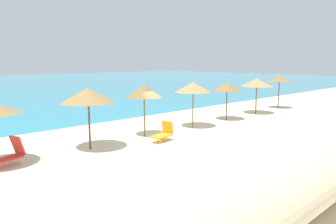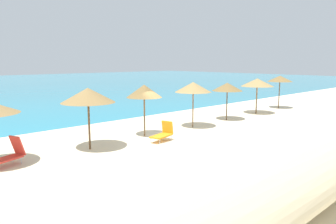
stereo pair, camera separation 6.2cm
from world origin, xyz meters
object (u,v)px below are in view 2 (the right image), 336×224
at_px(beach_umbrella_5, 193,87).
at_px(lounge_chair_0, 9,155).
at_px(beach_umbrella_4, 144,91).
at_px(beach_umbrella_3, 88,95).
at_px(lounge_chair_1, 163,133).
at_px(beach_umbrella_6, 227,87).
at_px(beach_umbrella_8, 280,79).
at_px(cooler_box, 215,135).
at_px(beach_umbrella_7, 257,82).

relative_size(beach_umbrella_5, lounge_chair_0, 1.80).
xyz_separation_m(beach_umbrella_4, beach_umbrella_5, (3.67, -0.23, 0.03)).
distance_m(beach_umbrella_3, lounge_chair_1, 4.31).
bearing_deg(lounge_chair_1, beach_umbrella_6, -93.18).
distance_m(beach_umbrella_6, beach_umbrella_8, 7.83).
relative_size(beach_umbrella_6, lounge_chair_1, 1.83).
distance_m(lounge_chair_1, cooler_box, 2.80).
bearing_deg(beach_umbrella_5, beach_umbrella_6, 2.03).
distance_m(lounge_chair_0, cooler_box, 9.84).
bearing_deg(beach_umbrella_6, beach_umbrella_4, 179.21).
relative_size(beach_umbrella_3, beach_umbrella_6, 1.11).
bearing_deg(beach_umbrella_7, beach_umbrella_4, 179.79).
relative_size(beach_umbrella_5, beach_umbrella_6, 1.08).
distance_m(beach_umbrella_4, beach_umbrella_5, 3.67).
bearing_deg(lounge_chair_0, beach_umbrella_7, -108.83).
bearing_deg(beach_umbrella_8, beach_umbrella_6, -178.09).
xyz_separation_m(beach_umbrella_6, lounge_chair_0, (-14.43, -0.20, -1.86)).
bearing_deg(beach_umbrella_7, beach_umbrella_6, -179.13).
distance_m(beach_umbrella_4, cooler_box, 4.47).
relative_size(beach_umbrella_7, lounge_chair_1, 1.93).
bearing_deg(beach_umbrella_7, lounge_chair_1, -172.41).
distance_m(beach_umbrella_7, lounge_chair_0, 18.45).
bearing_deg(beach_umbrella_8, beach_umbrella_3, -178.48).
xyz_separation_m(beach_umbrella_5, beach_umbrella_7, (7.54, 0.19, -0.07)).
distance_m(beach_umbrella_3, beach_umbrella_7, 14.79).
relative_size(beach_umbrella_4, beach_umbrella_8, 1.00).
bearing_deg(cooler_box, beach_umbrella_8, 14.18).
bearing_deg(cooler_box, lounge_chair_1, 146.52).
height_order(beach_umbrella_7, lounge_chair_0, beach_umbrella_7).
relative_size(beach_umbrella_4, beach_umbrella_5, 1.00).
xyz_separation_m(beach_umbrella_3, beach_umbrella_5, (7.24, 0.11, -0.04)).
relative_size(beach_umbrella_3, beach_umbrella_7, 1.05).
bearing_deg(beach_umbrella_6, beach_umbrella_8, 1.91).
bearing_deg(beach_umbrella_6, beach_umbrella_7, 0.87).
bearing_deg(beach_umbrella_6, beach_umbrella_5, -177.97).
xyz_separation_m(beach_umbrella_3, beach_umbrella_8, (18.70, 0.50, 0.03)).
bearing_deg(cooler_box, beach_umbrella_6, 30.80).
relative_size(beach_umbrella_3, beach_umbrella_4, 1.02).
height_order(beach_umbrella_8, lounge_chair_0, beach_umbrella_8).
xyz_separation_m(beach_umbrella_5, lounge_chair_0, (-10.80, -0.07, -2.05)).
height_order(beach_umbrella_5, beach_umbrella_7, beach_umbrella_5).
relative_size(beach_umbrella_5, beach_umbrella_8, 1.00).
xyz_separation_m(beach_umbrella_5, beach_umbrella_8, (11.45, 0.39, 0.06)).
xyz_separation_m(lounge_chair_0, cooler_box, (9.44, -2.78, -0.26)).
bearing_deg(cooler_box, beach_umbrella_5, 64.45).
distance_m(beach_umbrella_6, beach_umbrella_7, 3.91).
xyz_separation_m(beach_umbrella_8, lounge_chair_0, (-22.25, -0.46, -2.12)).
distance_m(beach_umbrella_3, beach_umbrella_4, 3.60).
bearing_deg(lounge_chair_0, beach_umbrella_4, -107.24).
height_order(beach_umbrella_3, beach_umbrella_4, beach_umbrella_3).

